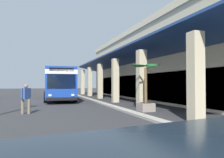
% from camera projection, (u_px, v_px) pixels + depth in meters
% --- Properties ---
extents(ground, '(120.00, 120.00, 0.00)m').
position_uv_depth(ground, '(123.00, 99.00, 22.96)').
color(ground, '#2D2D30').
extents(curb_strip, '(37.53, 0.50, 0.12)m').
position_uv_depth(curb_strip, '(92.00, 100.00, 20.97)').
color(curb_strip, '#9E998E').
rests_on(curb_strip, ground).
extents(plaza_building, '(31.58, 13.80, 7.75)m').
position_uv_depth(plaza_building, '(174.00, 65.00, 24.14)').
color(plaza_building, '#C6B793').
rests_on(plaza_building, ground).
extents(transit_bus, '(11.32, 3.17, 3.34)m').
position_uv_depth(transit_bus, '(59.00, 82.00, 22.33)').
color(transit_bus, '#193D9E').
rests_on(transit_bus, ground).
extents(pedestrian, '(0.52, 0.49, 1.65)m').
position_uv_depth(pedestrian, '(26.00, 97.00, 11.62)').
color(pedestrian, '#726651').
rests_on(pedestrian, ground).
extents(potted_palm, '(1.81, 1.96, 2.92)m').
position_uv_depth(potted_palm, '(146.00, 98.00, 12.79)').
color(potted_palm, gray).
rests_on(potted_palm, ground).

